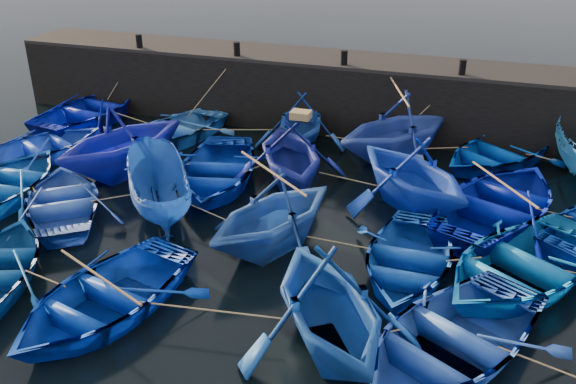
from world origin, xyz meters
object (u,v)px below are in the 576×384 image
(boat_0, at_px, (91,110))
(boat_13, at_px, (6,183))
(boat_8, at_px, (216,169))
(wooden_crate, at_px, (301,115))

(boat_0, relative_size, boat_13, 1.08)
(boat_8, height_order, boat_13, boat_8)
(boat_8, distance_m, boat_13, 6.14)
(boat_0, height_order, boat_13, boat_0)
(boat_8, relative_size, wooden_crate, 8.53)
(boat_0, relative_size, wooden_crate, 8.75)
(boat_0, distance_m, wooden_crate, 9.83)
(boat_13, height_order, wooden_crate, wooden_crate)
(boat_0, height_order, boat_8, boat_0)
(boat_8, bearing_deg, boat_13, -166.45)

